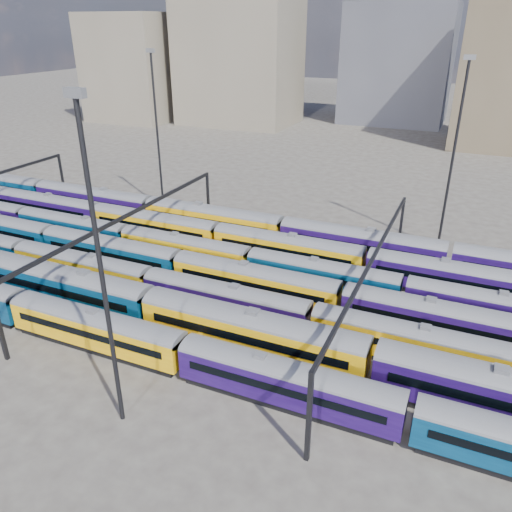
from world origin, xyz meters
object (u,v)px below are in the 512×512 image
at_px(rake_1, 372,359).
at_px(mast_2, 100,263).
at_px(rake_0, 184,350).
at_px(rake_2, 312,317).

xyz_separation_m(rake_1, mast_2, (-17.46, -12.00, 11.02)).
xyz_separation_m(rake_0, rake_2, (8.75, 10.00, -0.04)).
bearing_deg(mast_2, rake_0, 76.55).
distance_m(rake_0, rake_1, 16.56).
height_order(rake_0, rake_2, rake_0).
height_order(rake_0, mast_2, mast_2).
xyz_separation_m(rake_1, rake_2, (-7.03, 5.00, -0.46)).
bearing_deg(rake_0, mast_2, -103.45).
bearing_deg(rake_0, rake_1, 17.58).
height_order(rake_1, mast_2, mast_2).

